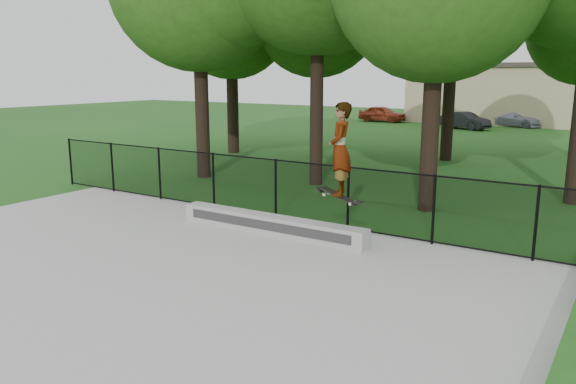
# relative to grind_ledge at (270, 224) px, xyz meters

# --- Properties ---
(ground) EXTENTS (100.00, 100.00, 0.00)m
(ground) POSITION_rel_grind_ledge_xyz_m (-0.66, -4.70, -0.27)
(ground) COLOR #1C5117
(ground) RESTS_ON ground
(concrete_slab) EXTENTS (14.00, 12.00, 0.06)m
(concrete_slab) POSITION_rel_grind_ledge_xyz_m (-0.66, -4.70, -0.24)
(concrete_slab) COLOR #A5A6A1
(concrete_slab) RESTS_ON ground
(grind_ledge) EXTENTS (4.74, 0.40, 0.42)m
(grind_ledge) POSITION_rel_grind_ledge_xyz_m (0.00, 0.00, 0.00)
(grind_ledge) COLOR #B4B3AE
(grind_ledge) RESTS_ON concrete_slab
(car_a) EXTENTS (3.53, 1.49, 1.20)m
(car_a) POSITION_rel_grind_ledge_xyz_m (-10.09, 29.52, 0.33)
(car_a) COLOR maroon
(car_a) RESTS_ON ground
(car_b) EXTENTS (3.29, 2.26, 1.12)m
(car_b) POSITION_rel_grind_ledge_xyz_m (-3.29, 27.27, 0.29)
(car_b) COLOR black
(car_b) RESTS_ON ground
(car_c) EXTENTS (3.81, 2.36, 1.12)m
(car_c) POSITION_rel_grind_ledge_xyz_m (-0.95, 30.79, 0.29)
(car_c) COLOR #989CAC
(car_c) RESTS_ON ground
(skater_airborne) EXTENTS (0.80, 0.81, 2.09)m
(skater_airborne) POSITION_rel_grind_ledge_xyz_m (1.77, -0.07, 1.82)
(skater_airborne) COLOR black
(skater_airborne) RESTS_ON ground
(chainlink_fence) EXTENTS (16.06, 0.06, 1.50)m
(chainlink_fence) POSITION_rel_grind_ledge_xyz_m (-0.66, 1.20, 0.54)
(chainlink_fence) COLOR black
(chainlink_fence) RESTS_ON concrete_slab
(distant_building) EXTENTS (12.40, 6.40, 4.30)m
(distant_building) POSITION_rel_grind_ledge_xyz_m (-2.66, 33.30, 1.90)
(distant_building) COLOR #C9AF8D
(distant_building) RESTS_ON ground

